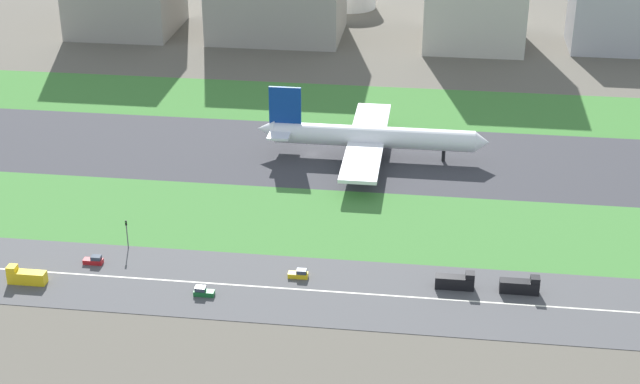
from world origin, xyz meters
name	(u,v)px	position (x,y,z in m)	size (l,w,h in m)	color
ground_plane	(312,154)	(0.00, 0.00, 0.00)	(800.00, 800.00, 0.00)	#5B564C
runway	(312,154)	(0.00, 0.00, 0.05)	(280.00, 46.00, 0.10)	#38383D
grass_median_north	(330,104)	(0.00, 41.00, 0.05)	(280.00, 36.00, 0.10)	#3D7A33
grass_median_south	(290,220)	(0.00, -41.00, 0.05)	(280.00, 36.00, 0.10)	#427F38
highway	(267,287)	(0.00, -73.00, 0.05)	(280.00, 28.00, 0.10)	#4C4C4F
highway_centerline	(267,287)	(0.00, -73.00, 0.11)	(266.00, 0.50, 0.01)	silver
airliner	(368,137)	(15.66, 0.00, 6.23)	(65.00, 56.00, 19.70)	white
car_3	(299,274)	(6.37, -68.00, 0.92)	(4.40, 1.80, 2.00)	yellow
truck_0	(456,282)	(40.71, -68.00, 1.67)	(8.40, 2.50, 4.00)	black
car_1	(203,292)	(-12.88, -78.00, 0.92)	(4.40, 1.80, 2.00)	#19662D
truck_1	(26,277)	(-52.43, -78.00, 1.67)	(8.40, 2.50, 4.00)	yellow
truck_2	(521,286)	(54.50, -68.00, 1.67)	(8.40, 2.50, 4.00)	black
car_2	(94,260)	(-40.59, -68.00, 0.92)	(4.40, 1.80, 2.00)	#B2191E
traffic_light	(127,232)	(-35.12, -60.01, 4.29)	(0.36, 0.50, 7.20)	#4C4C51
cargo_warehouse	(632,16)	(104.13, 114.00, 12.47)	(44.88, 25.85, 24.95)	#B2B2B7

